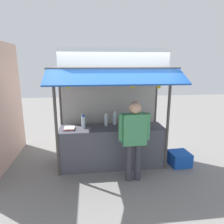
% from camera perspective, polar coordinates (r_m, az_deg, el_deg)
% --- Properties ---
extents(ground_plane, '(20.00, 20.00, 0.00)m').
position_cam_1_polar(ground_plane, '(4.83, 0.00, -14.75)').
color(ground_plane, slate).
extents(stall_counter, '(2.31, 0.63, 0.92)m').
position_cam_1_polar(stall_counter, '(4.63, 0.00, -9.76)').
color(stall_counter, '#4C4C56').
rests_on(stall_counter, ground).
extents(stall_structure, '(2.51, 1.55, 2.57)m').
position_cam_1_polar(stall_structure, '(4.45, -0.21, 4.16)').
color(stall_structure, '#4C4742').
rests_on(stall_structure, ground).
extents(water_bottle_center, '(0.07, 0.07, 0.23)m').
position_cam_1_polar(water_bottle_center, '(4.66, 7.34, -2.33)').
color(water_bottle_center, silver).
rests_on(water_bottle_center, stall_counter).
extents(water_bottle_back_right, '(0.08, 0.08, 0.30)m').
position_cam_1_polar(water_bottle_back_right, '(4.42, -8.14, -2.81)').
color(water_bottle_back_right, silver).
rests_on(water_bottle_back_right, stall_counter).
extents(water_bottle_mid_left, '(0.07, 0.07, 0.26)m').
position_cam_1_polar(water_bottle_mid_left, '(4.61, -8.33, -2.38)').
color(water_bottle_mid_left, silver).
rests_on(water_bottle_mid_left, stall_counter).
extents(water_bottle_back_left, '(0.09, 0.09, 0.31)m').
position_cam_1_polar(water_bottle_back_left, '(4.65, 0.73, -1.79)').
color(water_bottle_back_left, silver).
rests_on(water_bottle_back_left, stall_counter).
extents(water_bottle_right, '(0.08, 0.08, 0.28)m').
position_cam_1_polar(water_bottle_right, '(4.55, -1.69, -2.33)').
color(water_bottle_right, silver).
rests_on(water_bottle_right, stall_counter).
extents(magazine_stack_front_left, '(0.24, 0.26, 0.06)m').
position_cam_1_polar(magazine_stack_front_left, '(4.27, 4.18, -4.86)').
color(magazine_stack_front_left, green).
rests_on(magazine_stack_front_left, stall_counter).
extents(magazine_stack_far_left, '(0.24, 0.25, 0.04)m').
position_cam_1_polar(magazine_stack_far_left, '(4.42, -12.10, -4.61)').
color(magazine_stack_far_left, blue).
rests_on(magazine_stack_far_left, stall_counter).
extents(banana_bunch_leftmost, '(0.09, 0.09, 0.25)m').
position_cam_1_polar(banana_bunch_leftmost, '(3.85, -12.39, 7.54)').
color(banana_bunch_leftmost, '#332D23').
extents(banana_bunch_inner_left, '(0.11, 0.11, 0.28)m').
position_cam_1_polar(banana_bunch_inner_left, '(4.07, 13.18, 7.50)').
color(banana_bunch_inner_left, '#332D23').
extents(banana_bunch_inner_right, '(0.09, 0.09, 0.27)m').
position_cam_1_polar(banana_bunch_inner_right, '(3.93, 5.91, 7.77)').
color(banana_bunch_inner_right, '#332D23').
extents(vendor_person, '(0.61, 0.23, 1.61)m').
position_cam_1_polar(vendor_person, '(3.89, 6.34, -6.36)').
color(vendor_person, '#383842').
rests_on(vendor_person, ground).
extents(plastic_crate, '(0.46, 0.46, 0.31)m').
position_cam_1_polar(plastic_crate, '(5.02, 18.62, -12.42)').
color(plastic_crate, '#194CB2').
rests_on(plastic_crate, ground).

